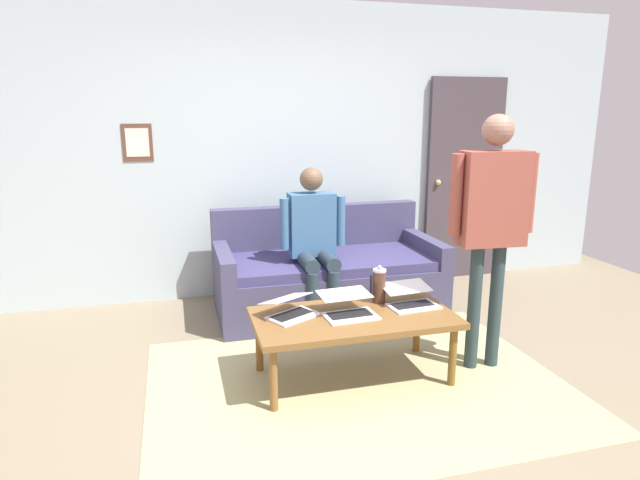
{
  "coord_description": "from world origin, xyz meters",
  "views": [
    {
      "loc": [
        0.98,
        2.86,
        1.73
      ],
      "look_at": [
        -0.04,
        -0.86,
        0.8
      ],
      "focal_mm": 30.36,
      "sensor_mm": 36.0,
      "label": 1
    }
  ],
  "objects_px": {
    "french_press": "(379,285)",
    "coffee_table": "(354,321)",
    "person_seated": "(314,236)",
    "couch": "(327,276)",
    "laptop_left": "(290,310)",
    "laptop_center": "(411,299)",
    "interior_door": "(464,180)",
    "person_standing": "(492,211)",
    "laptop_right": "(348,308)"
  },
  "relations": [
    {
      "from": "person_seated",
      "to": "couch",
      "type": "bearing_deg",
      "value": -127.59
    },
    {
      "from": "laptop_center",
      "to": "coffee_table",
      "type": "bearing_deg",
      "value": 9.52
    },
    {
      "from": "laptop_left",
      "to": "laptop_center",
      "type": "distance_m",
      "value": 0.83
    },
    {
      "from": "laptop_left",
      "to": "person_seated",
      "type": "height_order",
      "value": "person_seated"
    },
    {
      "from": "person_seated",
      "to": "coffee_table",
      "type": "bearing_deg",
      "value": 89.36
    },
    {
      "from": "couch",
      "to": "laptop_left",
      "type": "height_order",
      "value": "couch"
    },
    {
      "from": "interior_door",
      "to": "french_press",
      "type": "height_order",
      "value": "interior_door"
    },
    {
      "from": "coffee_table",
      "to": "person_seated",
      "type": "distance_m",
      "value": 1.11
    },
    {
      "from": "interior_door",
      "to": "laptop_center",
      "type": "xyz_separation_m",
      "value": [
        1.39,
        1.79,
        -0.54
      ]
    },
    {
      "from": "interior_door",
      "to": "laptop_right",
      "type": "height_order",
      "value": "interior_door"
    },
    {
      "from": "person_standing",
      "to": "person_seated",
      "type": "bearing_deg",
      "value": -51.31
    },
    {
      "from": "laptop_center",
      "to": "french_press",
      "type": "xyz_separation_m",
      "value": [
        0.19,
        -0.11,
        0.08
      ]
    },
    {
      "from": "interior_door",
      "to": "laptop_left",
      "type": "height_order",
      "value": "interior_door"
    },
    {
      "from": "interior_door",
      "to": "person_standing",
      "type": "distance_m",
      "value": 2.14
    },
    {
      "from": "laptop_left",
      "to": "laptop_right",
      "type": "height_order",
      "value": "laptop_left"
    },
    {
      "from": "french_press",
      "to": "coffee_table",
      "type": "bearing_deg",
      "value": 37.29
    },
    {
      "from": "laptop_right",
      "to": "person_standing",
      "type": "xyz_separation_m",
      "value": [
        -0.95,
        0.08,
        0.61
      ]
    },
    {
      "from": "coffee_table",
      "to": "laptop_center",
      "type": "relative_size",
      "value": 3.66
    },
    {
      "from": "laptop_right",
      "to": "french_press",
      "type": "relative_size",
      "value": 1.34
    },
    {
      "from": "coffee_table",
      "to": "person_standing",
      "type": "bearing_deg",
      "value": 175.68
    },
    {
      "from": "interior_door",
      "to": "person_seated",
      "type": "xyz_separation_m",
      "value": [
        1.81,
        0.81,
        -0.3
      ]
    },
    {
      "from": "laptop_right",
      "to": "person_seated",
      "type": "bearing_deg",
      "value": -92.44
    },
    {
      "from": "laptop_center",
      "to": "interior_door",
      "type": "bearing_deg",
      "value": -127.81
    },
    {
      "from": "laptop_left",
      "to": "laptop_right",
      "type": "distance_m",
      "value": 0.37
    },
    {
      "from": "laptop_center",
      "to": "laptop_left",
      "type": "bearing_deg",
      "value": -1.5
    },
    {
      "from": "laptop_right",
      "to": "couch",
      "type": "bearing_deg",
      "value": -99.81
    },
    {
      "from": "laptop_center",
      "to": "laptop_right",
      "type": "relative_size",
      "value": 1.0
    },
    {
      "from": "person_standing",
      "to": "laptop_left",
      "type": "bearing_deg",
      "value": -7.08
    },
    {
      "from": "laptop_left",
      "to": "person_seated",
      "type": "xyz_separation_m",
      "value": [
        -0.41,
        -0.96,
        0.25
      ]
    },
    {
      "from": "person_seated",
      "to": "laptop_left",
      "type": "bearing_deg",
      "value": 66.95
    },
    {
      "from": "laptop_right",
      "to": "person_seated",
      "type": "distance_m",
      "value": 1.07
    },
    {
      "from": "couch",
      "to": "french_press",
      "type": "height_order",
      "value": "couch"
    },
    {
      "from": "couch",
      "to": "french_press",
      "type": "relative_size",
      "value": 7.28
    },
    {
      "from": "person_standing",
      "to": "person_seated",
      "type": "distance_m",
      "value": 1.49
    },
    {
      "from": "laptop_right",
      "to": "person_seated",
      "type": "height_order",
      "value": "person_seated"
    },
    {
      "from": "laptop_left",
      "to": "laptop_right",
      "type": "xyz_separation_m",
      "value": [
        -0.37,
        0.08,
        0.0
      ]
    },
    {
      "from": "laptop_right",
      "to": "french_press",
      "type": "xyz_separation_m",
      "value": [
        -0.28,
        -0.17,
        0.07
      ]
    },
    {
      "from": "couch",
      "to": "interior_door",
      "type": "bearing_deg",
      "value": -160.43
    },
    {
      "from": "coffee_table",
      "to": "laptop_center",
      "type": "distance_m",
      "value": 0.44
    },
    {
      "from": "person_seated",
      "to": "french_press",
      "type": "bearing_deg",
      "value": 104.95
    },
    {
      "from": "laptop_left",
      "to": "laptop_center",
      "type": "bearing_deg",
      "value": 178.5
    },
    {
      "from": "laptop_right",
      "to": "french_press",
      "type": "height_order",
      "value": "french_press"
    },
    {
      "from": "laptop_center",
      "to": "laptop_right",
      "type": "xyz_separation_m",
      "value": [
        0.46,
        0.06,
        0.0
      ]
    },
    {
      "from": "couch",
      "to": "laptop_left",
      "type": "bearing_deg",
      "value": 63.84
    },
    {
      "from": "laptop_center",
      "to": "french_press",
      "type": "height_order",
      "value": "french_press"
    },
    {
      "from": "person_standing",
      "to": "laptop_right",
      "type": "bearing_deg",
      "value": -5.03
    },
    {
      "from": "french_press",
      "to": "person_seated",
      "type": "bearing_deg",
      "value": -75.05
    },
    {
      "from": "couch",
      "to": "laptop_right",
      "type": "bearing_deg",
      "value": 80.19
    },
    {
      "from": "laptop_center",
      "to": "couch",
      "type": "bearing_deg",
      "value": -78.61
    },
    {
      "from": "couch",
      "to": "coffee_table",
      "type": "bearing_deg",
      "value": 81.72
    }
  ]
}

